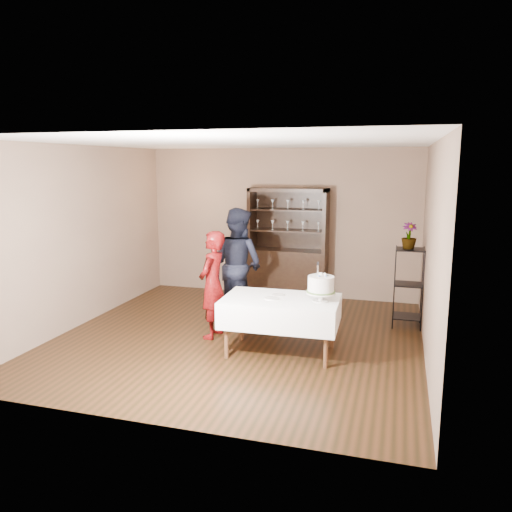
{
  "coord_description": "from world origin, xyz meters",
  "views": [
    {
      "loc": [
        2.12,
        -6.39,
        2.43
      ],
      "look_at": [
        0.23,
        0.1,
        1.17
      ],
      "focal_mm": 35.0,
      "sensor_mm": 36.0,
      "label": 1
    }
  ],
  "objects_px": {
    "cake": "(321,286)",
    "cake_table": "(281,311)",
    "china_hutch": "(288,262)",
    "plant_etagere": "(408,284)",
    "potted_plant": "(409,236)",
    "man": "(238,264)",
    "woman": "(213,285)"
  },
  "relations": [
    {
      "from": "woman",
      "to": "potted_plant",
      "type": "bearing_deg",
      "value": 119.62
    },
    {
      "from": "cake_table",
      "to": "man",
      "type": "bearing_deg",
      "value": 129.01
    },
    {
      "from": "china_hutch",
      "to": "cake_table",
      "type": "distance_m",
      "value": 2.69
    },
    {
      "from": "man",
      "to": "potted_plant",
      "type": "bearing_deg",
      "value": -147.02
    },
    {
      "from": "plant_etagere",
      "to": "cake_table",
      "type": "height_order",
      "value": "plant_etagere"
    },
    {
      "from": "china_hutch",
      "to": "cake_table",
      "type": "relative_size",
      "value": 1.33
    },
    {
      "from": "plant_etagere",
      "to": "man",
      "type": "xyz_separation_m",
      "value": [
        -2.55,
        -0.39,
        0.23
      ]
    },
    {
      "from": "plant_etagere",
      "to": "woman",
      "type": "bearing_deg",
      "value": -154.61
    },
    {
      "from": "cake_table",
      "to": "cake",
      "type": "relative_size",
      "value": 2.97
    },
    {
      "from": "china_hutch",
      "to": "potted_plant",
      "type": "relative_size",
      "value": 5.15
    },
    {
      "from": "china_hutch",
      "to": "potted_plant",
      "type": "distance_m",
      "value": 2.42
    },
    {
      "from": "woman",
      "to": "man",
      "type": "bearing_deg",
      "value": 178.54
    },
    {
      "from": "potted_plant",
      "to": "plant_etagere",
      "type": "bearing_deg",
      "value": 28.16
    },
    {
      "from": "cake_table",
      "to": "potted_plant",
      "type": "distance_m",
      "value": 2.36
    },
    {
      "from": "cake",
      "to": "potted_plant",
      "type": "bearing_deg",
      "value": 56.56
    },
    {
      "from": "potted_plant",
      "to": "cake",
      "type": "bearing_deg",
      "value": -123.44
    },
    {
      "from": "china_hutch",
      "to": "plant_etagere",
      "type": "height_order",
      "value": "china_hutch"
    },
    {
      "from": "cake_table",
      "to": "woman",
      "type": "bearing_deg",
      "value": 162.36
    },
    {
      "from": "china_hutch",
      "to": "cake",
      "type": "distance_m",
      "value": 2.84
    },
    {
      "from": "cake_table",
      "to": "potted_plant",
      "type": "xyz_separation_m",
      "value": [
        1.55,
        1.58,
        0.82
      ]
    },
    {
      "from": "man",
      "to": "potted_plant",
      "type": "distance_m",
      "value": 2.6
    },
    {
      "from": "cake_table",
      "to": "potted_plant",
      "type": "relative_size",
      "value": 3.86
    },
    {
      "from": "man",
      "to": "cake",
      "type": "xyz_separation_m",
      "value": [
        1.48,
        -1.2,
        0.05
      ]
    },
    {
      "from": "woman",
      "to": "potted_plant",
      "type": "distance_m",
      "value": 2.96
    },
    {
      "from": "woman",
      "to": "cake_table",
      "type": "bearing_deg",
      "value": 76.63
    },
    {
      "from": "plant_etagere",
      "to": "cake",
      "type": "bearing_deg",
      "value": -123.91
    },
    {
      "from": "plant_etagere",
      "to": "china_hutch",
      "type": "bearing_deg",
      "value": 153.17
    },
    {
      "from": "cake_table",
      "to": "woman",
      "type": "distance_m",
      "value": 1.13
    },
    {
      "from": "cake",
      "to": "cake_table",
      "type": "bearing_deg",
      "value": 179.94
    },
    {
      "from": "china_hutch",
      "to": "plant_etagere",
      "type": "relative_size",
      "value": 1.67
    },
    {
      "from": "plant_etagere",
      "to": "man",
      "type": "bearing_deg",
      "value": -171.38
    },
    {
      "from": "plant_etagere",
      "to": "cake_table",
      "type": "relative_size",
      "value": 0.8
    }
  ]
}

